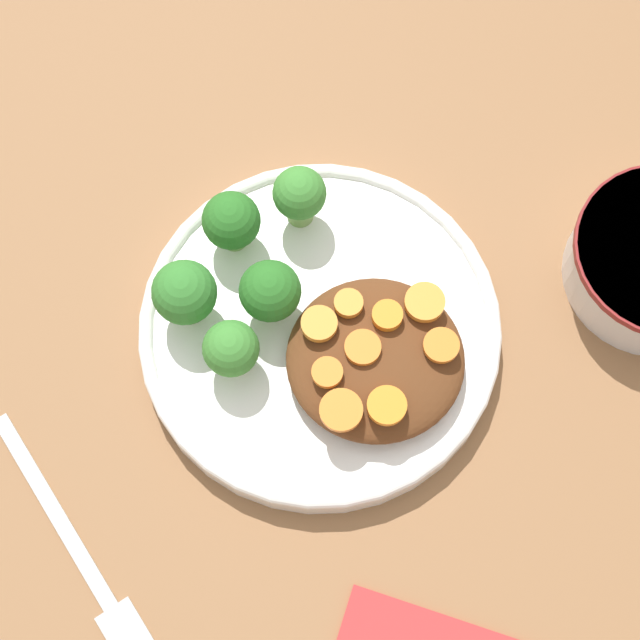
% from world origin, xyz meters
% --- Properties ---
extents(ground_plane, '(4.00, 4.00, 0.00)m').
position_xyz_m(ground_plane, '(0.00, 0.00, 0.00)').
color(ground_plane, '#8C603D').
extents(plate, '(0.24, 0.24, 0.02)m').
position_xyz_m(plate, '(0.00, 0.00, 0.01)').
color(plate, white).
rests_on(plate, ground_plane).
extents(stew_mound, '(0.11, 0.11, 0.03)m').
position_xyz_m(stew_mound, '(0.04, -0.02, 0.03)').
color(stew_mound, '#5B3319').
rests_on(stew_mound, plate).
extents(broccoli_floret_0, '(0.04, 0.04, 0.05)m').
position_xyz_m(broccoli_floret_0, '(-0.03, 0.01, 0.05)').
color(broccoli_floret_0, '#7FA85B').
rests_on(broccoli_floret_0, plate).
extents(broccoli_floret_1, '(0.04, 0.04, 0.05)m').
position_xyz_m(broccoli_floret_1, '(-0.05, -0.03, 0.05)').
color(broccoli_floret_1, '#7FA85B').
rests_on(broccoli_floret_1, plate).
extents(broccoli_floret_2, '(0.04, 0.04, 0.05)m').
position_xyz_m(broccoli_floret_2, '(-0.02, 0.08, 0.05)').
color(broccoli_floret_2, '#759E51').
rests_on(broccoli_floret_2, plate).
extents(broccoli_floret_3, '(0.04, 0.04, 0.06)m').
position_xyz_m(broccoli_floret_3, '(-0.09, 0.01, 0.05)').
color(broccoli_floret_3, '#7FA85B').
rests_on(broccoli_floret_3, plate).
extents(broccoli_floret_4, '(0.04, 0.04, 0.05)m').
position_xyz_m(broccoli_floret_4, '(-0.06, 0.06, 0.05)').
color(broccoli_floret_4, '#759E51').
rests_on(broccoli_floret_4, plate).
extents(carrot_slice_0, '(0.03, 0.03, 0.01)m').
position_xyz_m(carrot_slice_0, '(0.07, 0.01, 0.05)').
color(carrot_slice_0, orange).
rests_on(carrot_slice_0, stew_mound).
extents(carrot_slice_1, '(0.02, 0.02, 0.01)m').
position_xyz_m(carrot_slice_1, '(0.04, -0.06, 0.05)').
color(carrot_slice_1, orange).
rests_on(carrot_slice_1, stew_mound).
extents(carrot_slice_2, '(0.02, 0.02, 0.00)m').
position_xyz_m(carrot_slice_2, '(0.03, -0.02, 0.05)').
color(carrot_slice_2, orange).
rests_on(carrot_slice_2, stew_mound).
extents(carrot_slice_3, '(0.03, 0.03, 0.00)m').
position_xyz_m(carrot_slice_3, '(0.02, -0.06, 0.05)').
color(carrot_slice_3, orange).
rests_on(carrot_slice_3, stew_mound).
extents(carrot_slice_4, '(0.02, 0.02, 0.01)m').
position_xyz_m(carrot_slice_4, '(-0.00, -0.01, 0.05)').
color(carrot_slice_4, orange).
rests_on(carrot_slice_4, stew_mound).
extents(carrot_slice_5, '(0.02, 0.02, 0.00)m').
position_xyz_m(carrot_slice_5, '(0.08, -0.02, 0.05)').
color(carrot_slice_5, orange).
rests_on(carrot_slice_5, stew_mound).
extents(carrot_slice_6, '(0.02, 0.02, 0.00)m').
position_xyz_m(carrot_slice_6, '(0.01, -0.04, 0.05)').
color(carrot_slice_6, orange).
rests_on(carrot_slice_6, stew_mound).
extents(carrot_slice_7, '(0.02, 0.02, 0.01)m').
position_xyz_m(carrot_slice_7, '(0.02, 0.01, 0.05)').
color(carrot_slice_7, orange).
rests_on(carrot_slice_7, stew_mound).
extents(carrot_slice_8, '(0.02, 0.02, 0.01)m').
position_xyz_m(carrot_slice_8, '(0.04, -0.00, 0.05)').
color(carrot_slice_8, orange).
rests_on(carrot_slice_8, stew_mound).
extents(fork, '(0.14, 0.17, 0.01)m').
position_xyz_m(fork, '(-0.13, -0.17, 0.00)').
color(fork, '#B8B8B8').
rests_on(fork, ground_plane).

